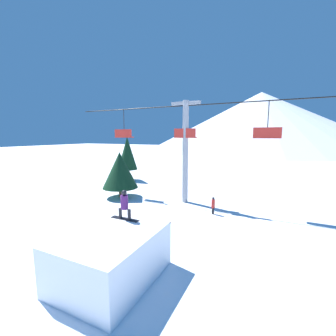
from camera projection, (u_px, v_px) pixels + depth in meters
ground_plane at (82, 289)px, 8.10m from camera, size 220.00×220.00×0.00m
mountain_ridge at (260, 121)px, 87.90m from camera, size 86.17×86.17×22.00m
snow_ramp at (112, 256)px, 8.53m from camera, size 3.12×3.97×1.86m
snowboarder at (124, 205)px, 9.67m from camera, size 1.35×0.33×1.30m
chairlift at (185, 144)px, 18.00m from camera, size 21.10×0.48×8.19m
pine_tree_near at (120, 170)px, 19.80m from camera, size 3.11×3.11×4.05m
pine_tree_far at (127, 153)px, 27.32m from camera, size 2.37×2.37×5.37m
distant_skier at (213, 205)px, 15.68m from camera, size 0.24×0.24×1.23m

